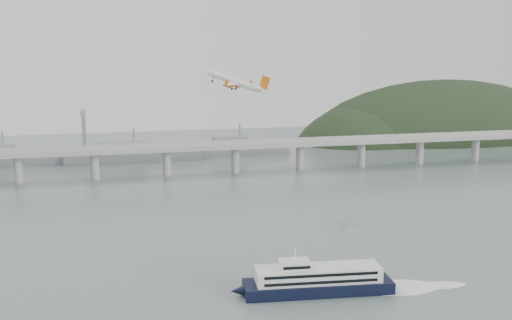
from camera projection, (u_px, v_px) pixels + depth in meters
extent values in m
plane|color=slate|center=(288.00, 269.00, 246.02)|extent=(900.00, 900.00, 0.00)
cube|color=gray|center=(208.00, 147.00, 433.46)|extent=(800.00, 22.00, 2.20)
cube|color=gray|center=(210.00, 146.00, 423.07)|extent=(800.00, 0.60, 1.80)
cube|color=gray|center=(206.00, 142.00, 443.13)|extent=(800.00, 0.60, 1.80)
cylinder|color=gray|center=(18.00, 169.00, 404.68)|extent=(6.00, 6.00, 21.00)
cylinder|color=gray|center=(95.00, 166.00, 416.47)|extent=(6.00, 6.00, 21.00)
cylinder|color=gray|center=(167.00, 163.00, 428.27)|extent=(6.00, 6.00, 21.00)
cylinder|color=gray|center=(235.00, 160.00, 440.06)|extent=(6.00, 6.00, 21.00)
cylinder|color=gray|center=(300.00, 157.00, 451.85)|extent=(6.00, 6.00, 21.00)
cylinder|color=gray|center=(361.00, 154.00, 463.64)|extent=(6.00, 6.00, 21.00)
cylinder|color=gray|center=(420.00, 152.00, 475.43)|extent=(6.00, 6.00, 21.00)
cylinder|color=gray|center=(475.00, 149.00, 487.22)|extent=(6.00, 6.00, 21.00)
ellipsoid|color=black|center=(443.00, 154.00, 628.11)|extent=(320.00, 150.00, 156.00)
ellipsoid|color=black|center=(363.00, 154.00, 595.08)|extent=(140.00, 110.00, 96.00)
ellipsoid|color=black|center=(510.00, 155.00, 660.14)|extent=(220.00, 140.00, 120.00)
cube|color=slate|center=(4.00, 161.00, 467.81)|extent=(95.67, 20.15, 8.00)
cylinder|color=slate|center=(3.00, 140.00, 464.94)|extent=(1.60, 1.60, 14.00)
cube|color=slate|center=(135.00, 156.00, 486.62)|extent=(110.55, 21.43, 8.00)
cube|color=slate|center=(120.00, 147.00, 482.59)|extent=(39.01, 16.73, 8.00)
cylinder|color=slate|center=(134.00, 137.00, 483.75)|extent=(1.60, 1.60, 14.00)
cube|color=slate|center=(240.00, 150.00, 517.39)|extent=(85.00, 13.60, 8.00)
cube|color=slate|center=(230.00, 141.00, 513.96)|extent=(29.75, 11.90, 8.00)
cylinder|color=slate|center=(240.00, 132.00, 514.53)|extent=(1.60, 1.60, 14.00)
cube|color=slate|center=(84.00, 133.00, 507.75)|extent=(3.00, 3.00, 40.00)
cube|color=slate|center=(83.00, 113.00, 494.97)|extent=(3.00, 28.00, 3.00)
cube|color=black|center=(318.00, 287.00, 222.22)|extent=(56.40, 18.98, 4.43)
cone|color=black|center=(238.00, 291.00, 218.20)|extent=(5.96, 4.98, 4.43)
cube|color=silver|center=(318.00, 274.00, 221.33)|extent=(47.37, 15.85, 5.53)
cube|color=black|center=(322.00, 276.00, 215.63)|extent=(41.83, 4.56, 1.11)
cube|color=black|center=(322.00, 283.00, 216.10)|extent=(41.83, 4.56, 1.11)
cube|color=black|center=(315.00, 265.00, 226.52)|extent=(41.83, 4.56, 1.11)
cube|color=black|center=(314.00, 272.00, 226.99)|extent=(41.83, 4.56, 1.11)
cube|color=silver|center=(295.00, 264.00, 219.38)|extent=(11.81, 8.86, 2.88)
cube|color=black|center=(297.00, 268.00, 215.56)|extent=(9.92, 1.17, 1.11)
cylinder|color=silver|center=(295.00, 255.00, 218.75)|extent=(0.61, 0.61, 4.43)
ellipsoid|color=white|center=(397.00, 288.00, 226.79)|extent=(33.35, 19.17, 0.22)
ellipsoid|color=white|center=(436.00, 285.00, 228.88)|extent=(24.60, 10.42, 0.22)
cylinder|color=silver|center=(234.00, 81.00, 314.18)|extent=(24.04, 20.01, 11.54)
cone|color=silver|center=(208.00, 72.00, 318.82)|extent=(6.06, 5.79, 4.64)
cone|color=silver|center=(262.00, 90.00, 309.28)|extent=(6.81, 6.17, 4.93)
cube|color=silver|center=(235.00, 84.00, 314.12)|extent=(23.10, 30.76, 3.47)
cube|color=silver|center=(261.00, 88.00, 309.41)|extent=(9.31, 11.66, 1.76)
cube|color=orange|center=(265.00, 83.00, 308.38)|extent=(5.43, 3.56, 7.51)
cylinder|color=orange|center=(236.00, 85.00, 319.97)|extent=(5.10, 4.67, 3.44)
cylinder|color=black|center=(233.00, 84.00, 320.58)|extent=(2.14, 2.34, 2.30)
cube|color=silver|center=(237.00, 83.00, 319.74)|extent=(2.41, 1.73, 1.88)
cylinder|color=orange|center=(228.00, 85.00, 309.77)|extent=(5.10, 4.67, 3.44)
cylinder|color=black|center=(224.00, 84.00, 310.38)|extent=(2.14, 2.34, 2.30)
cube|color=silver|center=(228.00, 83.00, 309.54)|extent=(2.41, 1.73, 1.88)
cylinder|color=black|center=(236.00, 87.00, 316.93)|extent=(1.12, 0.79, 2.41)
cylinder|color=black|center=(236.00, 89.00, 317.18)|extent=(1.37, 1.07, 1.39)
cylinder|color=black|center=(232.00, 87.00, 312.11)|extent=(1.12, 0.79, 2.41)
cylinder|color=black|center=(232.00, 89.00, 312.36)|extent=(1.37, 1.07, 1.39)
cylinder|color=black|center=(213.00, 79.00, 318.30)|extent=(1.12, 0.79, 2.41)
cylinder|color=black|center=(212.00, 81.00, 318.55)|extent=(1.37, 1.07, 1.39)
cube|color=orange|center=(251.00, 83.00, 329.03)|extent=(2.00, 1.34, 2.76)
cube|color=orange|center=(227.00, 82.00, 297.51)|extent=(2.00, 1.34, 2.76)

